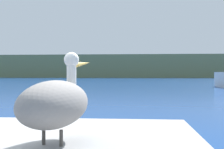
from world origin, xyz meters
name	(u,v)px	position (x,y,z in m)	size (l,w,h in m)	color
hillside_backdrop	(129,66)	(0.00, 69.01, 2.77)	(140.00, 10.71, 5.54)	#6B7A51
pelican	(56,103)	(0.81, -0.89, 0.94)	(0.65, 1.29, 0.79)	gray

